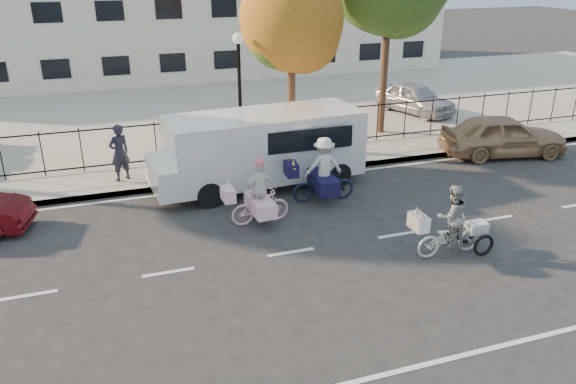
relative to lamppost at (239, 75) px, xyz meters
name	(u,v)px	position (x,y,z in m)	size (l,w,h in m)	color
ground	(291,252)	(-0.50, -6.80, -3.11)	(120.00, 120.00, 0.00)	#333334
road_markings	(291,252)	(-0.50, -6.80, -3.11)	(60.00, 9.52, 0.01)	silver
curb	(241,179)	(-0.50, -1.75, -3.04)	(60.00, 0.10, 0.15)	#A8A399
sidewalk	(233,168)	(-0.50, -0.70, -3.04)	(60.00, 2.20, 0.15)	#A8A399
parking_lot	(190,108)	(-0.50, 8.20, -3.04)	(60.00, 15.60, 0.15)	#A8A399
iron_fence	(225,136)	(-0.50, 0.40, -2.21)	(58.00, 0.06, 1.50)	black
building	(159,23)	(-0.50, 18.20, -0.11)	(34.00, 10.00, 6.00)	silver
lamppost	(239,75)	(0.00, 0.00, 0.00)	(0.36, 0.36, 4.33)	black
street_sign	(172,130)	(-2.35, 0.00, -1.70)	(0.85, 0.06, 1.80)	black
zebra_trike	(451,228)	(3.13, -8.10, -2.41)	(2.10, 0.79, 1.81)	silver
unicorn_bike	(259,200)	(-0.77, -4.95, -2.41)	(1.88, 1.31, 1.89)	#FCC0D3
bull_bike	(322,176)	(1.43, -4.05, -2.33)	(2.13, 1.46, 1.96)	black
white_van	(261,147)	(0.06, -2.30, -1.82)	(6.71, 2.66, 2.34)	white
gold_sedan	(503,135)	(9.22, -2.30, -2.35)	(1.80, 4.46, 1.52)	#A67F5A
pedestrian	(119,153)	(-4.14, -0.78, -2.05)	(0.67, 0.44, 1.83)	black
lot_car_d	(415,98)	(9.05, 3.66, -2.29)	(1.59, 3.95, 1.35)	#A5A6AC
tree_mid	(295,24)	(2.17, 0.56, 1.50)	(3.61, 3.59, 6.59)	#442D1D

